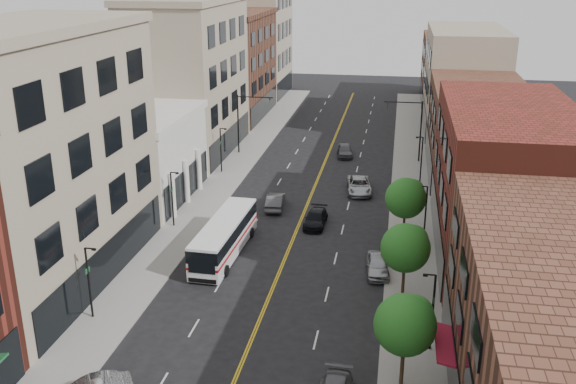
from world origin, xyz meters
The scene contains 28 objects.
sidewalk_left centered at (-10.00, 35.00, 0.07)m, with size 4.00×110.00×0.15m, color gray.
sidewalk_right centered at (10.00, 35.00, 0.07)m, with size 4.00×110.00×0.15m, color gray.
bldg_l_tanoffice centered at (-17.00, 13.00, 9.00)m, with size 10.00×22.00×18.00m, color tan.
bldg_l_white centered at (-17.00, 31.00, 4.00)m, with size 10.00×14.00×8.00m, color silver.
bldg_l_far_a centered at (-17.00, 48.00, 9.00)m, with size 10.00×20.00×18.00m, color tan.
bldg_l_far_b centered at (-17.00, 68.00, 7.50)m, with size 10.00×20.00×15.00m, color brown.
bldg_l_far_c centered at (-17.00, 86.00, 10.00)m, with size 10.00×16.00×20.00m, color tan.
bldg_r_mid centered at (17.00, 24.00, 6.00)m, with size 10.00×22.00×12.00m, color #5A2217.
bldg_r_far_a centered at (17.00, 45.00, 5.00)m, with size 10.00×20.00×10.00m, color brown.
bldg_r_far_b centered at (17.00, 66.00, 7.00)m, with size 10.00×22.00×14.00m, color tan.
bldg_r_far_c centered at (17.00, 86.00, 5.50)m, with size 10.00×18.00×11.00m, color brown.
tree_r_1 centered at (9.39, 4.07, 4.13)m, with size 3.40×3.40×5.59m.
tree_r_2 centered at (9.39, 14.07, 4.13)m, with size 3.40×3.40×5.59m.
tree_r_3 centered at (9.39, 24.07, 4.13)m, with size 3.40×3.40×5.59m.
lamp_l_1 centered at (-10.95, 8.00, 2.97)m, with size 0.81×0.55×5.05m.
lamp_l_2 centered at (-10.95, 24.00, 2.97)m, with size 0.81×0.55×5.05m.
lamp_l_3 centered at (-10.95, 40.00, 2.97)m, with size 0.81×0.55×5.05m.
lamp_r_1 centered at (10.95, 8.00, 2.97)m, with size 0.81×0.55×5.05m.
lamp_r_2 centered at (10.95, 24.00, 2.97)m, with size 0.81×0.55×5.05m.
lamp_r_3 centered at (10.95, 40.00, 2.97)m, with size 0.81×0.55×5.05m.
signal_mast_left centered at (-10.27, 48.00, 4.65)m, with size 4.49×0.18×7.20m.
signal_mast_right centered at (10.27, 48.00, 4.65)m, with size 4.49×0.18×7.20m.
city_bus centered at (-4.96, 19.24, 1.68)m, with size 2.99×11.31×2.89m.
car_parked_far centered at (7.40, 17.90, 0.72)m, with size 1.69×4.21×1.43m, color #9DA0A4.
car_lane_behind centered at (-2.89, 30.10, 0.74)m, with size 1.56×4.47×1.47m, color #414145.
car_lane_a centered at (1.50, 26.54, 0.65)m, with size 1.81×4.46×1.29m, color black.
car_lane_b centered at (4.74, 36.15, 0.74)m, with size 2.45×5.32×1.48m, color #A4A7AB.
car_lane_c centered at (2.10, 49.05, 0.74)m, with size 1.75×4.35×1.48m, color #515056.
Camera 1 is at (8.27, -26.62, 22.34)m, focal length 40.00 mm.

